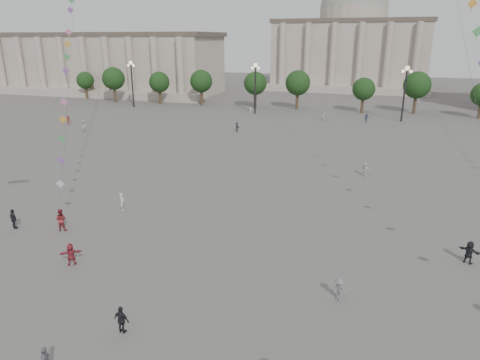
% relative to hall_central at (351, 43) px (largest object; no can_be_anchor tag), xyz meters
% --- Properties ---
extents(ground, '(360.00, 360.00, 0.00)m').
position_rel_hall_central_xyz_m(ground, '(0.00, -129.22, -14.23)').
color(ground, '#4F4D4B').
rests_on(ground, ground).
extents(hall_west, '(84.00, 26.22, 17.20)m').
position_rel_hall_central_xyz_m(hall_west, '(-75.00, -35.33, -5.81)').
color(hall_west, '#A29888').
rests_on(hall_west, ground).
extents(hall_central, '(48.30, 34.30, 35.50)m').
position_rel_hall_central_xyz_m(hall_central, '(0.00, 0.00, 0.00)').
color(hall_central, '#A29888').
rests_on(hall_central, ground).
extents(tree_row, '(137.12, 5.12, 8.00)m').
position_rel_hall_central_xyz_m(tree_row, '(0.00, -51.22, -8.84)').
color(tree_row, '#3D2C1E').
rests_on(tree_row, ground).
extents(lamp_post_far_west, '(2.00, 0.90, 10.65)m').
position_rel_hall_central_xyz_m(lamp_post_far_west, '(-45.00, -59.22, -6.88)').
color(lamp_post_far_west, '#262628').
rests_on(lamp_post_far_west, ground).
extents(lamp_post_mid_west, '(2.00, 0.90, 10.65)m').
position_rel_hall_central_xyz_m(lamp_post_mid_west, '(-15.00, -59.22, -6.88)').
color(lamp_post_mid_west, '#262628').
rests_on(lamp_post_mid_west, ground).
extents(lamp_post_mid_east, '(2.00, 0.90, 10.65)m').
position_rel_hall_central_xyz_m(lamp_post_mid_east, '(15.00, -59.22, -6.88)').
color(lamp_post_mid_east, '#262628').
rests_on(lamp_post_mid_east, ground).
extents(person_crowd_0, '(1.05, 0.85, 1.67)m').
position_rel_hall_central_xyz_m(person_crowd_0, '(8.43, -62.14, -13.40)').
color(person_crowd_0, navy).
rests_on(person_crowd_0, ground).
extents(person_crowd_1, '(1.07, 0.96, 1.81)m').
position_rel_hall_central_xyz_m(person_crowd_1, '(-38.60, -86.36, -13.33)').
color(person_crowd_1, silver).
rests_on(person_crowd_1, ground).
extents(person_crowd_2, '(1.16, 1.29, 1.73)m').
position_rel_hall_central_xyz_m(person_crowd_2, '(-45.03, -82.39, -13.37)').
color(person_crowd_2, maroon).
rests_on(person_crowd_2, ground).
extents(person_crowd_3, '(1.65, 1.25, 1.73)m').
position_rel_hall_central_xyz_m(person_crowd_3, '(17.79, -117.10, -13.37)').
color(person_crowd_3, black).
rests_on(person_crowd_3, ground).
extents(person_crowd_4, '(1.51, 1.57, 1.78)m').
position_rel_hall_central_xyz_m(person_crowd_4, '(0.41, -63.54, -13.34)').
color(person_crowd_4, silver).
rests_on(person_crowd_4, ground).
extents(person_crowd_6, '(1.16, 0.99, 1.56)m').
position_rel_hall_central_xyz_m(person_crowd_6, '(9.27, -124.83, -13.45)').
color(person_crowd_6, slate).
rests_on(person_crowd_6, ground).
extents(person_crowd_7, '(1.44, 1.36, 1.62)m').
position_rel_hall_central_xyz_m(person_crowd_7, '(9.72, -97.82, -13.42)').
color(person_crowd_7, silver).
rests_on(person_crowd_7, ground).
extents(person_crowd_10, '(0.47, 0.64, 1.63)m').
position_rel_hall_central_xyz_m(person_crowd_10, '(-15.41, -61.22, -13.42)').
color(person_crowd_10, silver).
rests_on(person_crowd_10, ground).
extents(person_crowd_12, '(1.36, 1.59, 1.73)m').
position_rel_hall_central_xyz_m(person_crowd_12, '(-12.75, -78.46, -13.37)').
color(person_crowd_12, '#58585C').
rests_on(person_crowd_12, ground).
extents(person_crowd_13, '(0.60, 0.73, 1.74)m').
position_rel_hall_central_xyz_m(person_crowd_13, '(-11.80, -116.08, -13.36)').
color(person_crowd_13, silver).
rests_on(person_crowd_13, ground).
extents(tourist_1, '(1.13, 0.76, 1.79)m').
position_rel_hall_central_xyz_m(tourist_1, '(-18.33, -122.56, -13.34)').
color(tourist_1, black).
rests_on(tourist_1, ground).
extents(tourist_2, '(1.54, 1.32, 1.68)m').
position_rel_hall_central_xyz_m(tourist_2, '(-9.55, -126.21, -13.39)').
color(tourist_2, '#9A2A37').
rests_on(tourist_2, ground).
extents(tourist_4, '(1.00, 0.48, 1.65)m').
position_rel_hall_central_xyz_m(tourist_4, '(-1.87, -131.63, -13.41)').
color(tourist_4, black).
rests_on(tourist_4, ground).
extents(kite_flyer_0, '(1.10, 0.97, 1.92)m').
position_rel_hall_central_xyz_m(kite_flyer_0, '(-14.26, -121.56, -13.27)').
color(kite_flyer_0, maroon).
rests_on(kite_flyer_0, ground).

